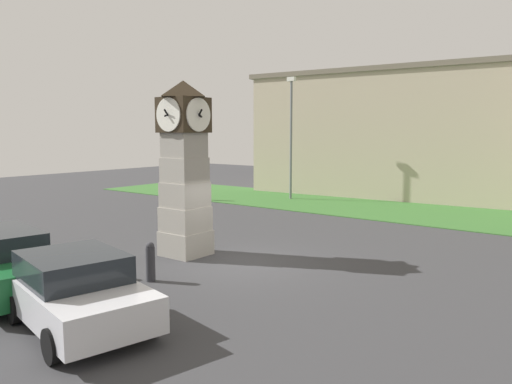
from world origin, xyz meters
TOP-DOWN VIEW (x-y plane):
  - ground_plane at (0.00, 0.00)m, footprint 69.58×69.58m
  - clock_tower at (-2.05, -0.26)m, footprint 1.67×1.62m
  - bollard_near_tower at (-4.29, -4.75)m, footprint 0.22×0.22m
  - bollard_mid_row at (-3.37, -4.34)m, footprint 0.21×0.21m
  - bollard_far_row at (-2.21, -3.58)m, footprint 0.26×0.26m
  - bollard_end_row at (-0.71, -2.89)m, footprint 0.25×0.25m
  - car_near_tower at (-2.76, -5.82)m, footprint 4.68×2.53m
  - car_by_building at (0.63, -5.94)m, footprint 4.14×2.71m
  - pedestrian_near_bench at (-10.67, 9.35)m, footprint 0.46×0.36m
  - street_lamp_near_road at (-6.83, 13.09)m, footprint 0.50×0.24m
  - warehouse_blue_far at (-2.02, 19.64)m, footprint 19.91×9.43m
  - grass_verge_far at (0.94, 12.76)m, footprint 41.75×6.86m

SIDE VIEW (x-z plane):
  - ground_plane at x=0.00m, z-range 0.00..0.00m
  - grass_verge_far at x=0.94m, z-range 0.00..0.04m
  - bollard_mid_row at x=-3.37m, z-range 0.01..0.91m
  - bollard_far_row at x=-2.21m, z-range 0.01..1.07m
  - bollard_end_row at x=-0.71m, z-range 0.01..1.08m
  - bollard_near_tower at x=-4.29m, z-range 0.01..1.09m
  - car_by_building at x=0.63m, z-range 0.01..1.54m
  - car_near_tower at x=-2.76m, z-range 0.01..1.58m
  - pedestrian_near_bench at x=-10.67m, z-range 0.12..1.81m
  - clock_tower at x=-2.05m, z-range 0.02..5.61m
  - warehouse_blue_far at x=-2.02m, z-range 0.01..7.76m
  - street_lamp_near_road at x=-6.83m, z-range 0.51..7.65m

